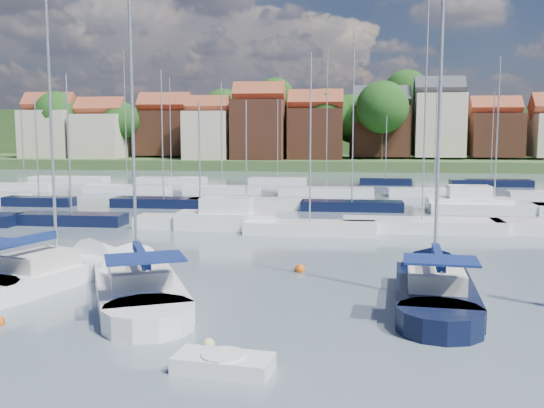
# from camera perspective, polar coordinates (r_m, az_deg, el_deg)

# --- Properties ---
(ground) EXTENTS (260.00, 260.00, 0.00)m
(ground) POSITION_cam_1_polar(r_m,az_deg,el_deg) (61.97, 4.26, 0.47)
(ground) COLOR #4F5C6B
(ground) RESTS_ON ground
(sailboat_left) EXTENTS (6.29, 11.32, 14.94)m
(sailboat_left) POSITION_cam_1_polar(r_m,az_deg,el_deg) (30.08, -18.48, -5.96)
(sailboat_left) COLOR white
(sailboat_left) RESTS_ON ground
(sailboat_centre) EXTENTS (8.08, 12.44, 16.56)m
(sailboat_centre) POSITION_cam_1_polar(r_m,az_deg,el_deg) (27.03, -12.78, -7.22)
(sailboat_centre) COLOR white
(sailboat_centre) RESTS_ON ground
(sailboat_navy) EXTENTS (3.91, 11.59, 15.78)m
(sailboat_navy) POSITION_cam_1_polar(r_m,az_deg,el_deg) (26.61, 14.88, -7.49)
(sailboat_navy) COLOR black
(sailboat_navy) RESTS_ON ground
(tender) EXTENTS (2.95, 1.65, 0.61)m
(tender) POSITION_cam_1_polar(r_m,az_deg,el_deg) (17.96, -4.61, -14.73)
(tender) COLOR white
(tender) RESTS_ON ground
(buoy_d) EXTENTS (0.42, 0.42, 0.42)m
(buoy_d) POSITION_cam_1_polar(r_m,az_deg,el_deg) (19.89, -5.98, -13.29)
(buoy_d) COLOR beige
(buoy_d) RESTS_ON ground
(buoy_e) EXTENTS (0.53, 0.53, 0.53)m
(buoy_e) POSITION_cam_1_polar(r_m,az_deg,el_deg) (29.97, 2.65, -6.36)
(buoy_e) COLOR #D85914
(buoy_e) RESTS_ON ground
(buoy_f) EXTENTS (0.51, 0.51, 0.51)m
(buoy_f) POSITION_cam_1_polar(r_m,az_deg,el_deg) (22.35, 16.62, -11.26)
(buoy_f) COLOR beige
(buoy_f) RESTS_ON ground
(marina_field) EXTENTS (79.62, 41.41, 15.93)m
(marina_field) POSITION_cam_1_polar(r_m,az_deg,el_deg) (57.04, 5.92, 0.33)
(marina_field) COLOR white
(marina_field) RESTS_ON ground
(far_shore_town) EXTENTS (212.46, 90.00, 22.27)m
(far_shore_town) POSITION_cam_1_polar(r_m,az_deg,el_deg) (154.20, 6.92, 5.93)
(far_shore_town) COLOR #3F5A2D
(far_shore_town) RESTS_ON ground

